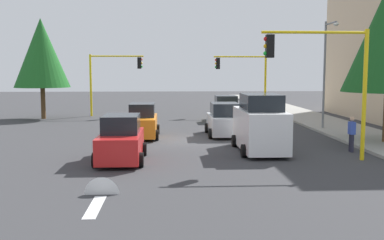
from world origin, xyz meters
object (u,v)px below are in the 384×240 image
at_px(delivery_van_white, 260,125).
at_px(car_yellow, 226,109).
at_px(traffic_signal_far_left, 244,73).
at_px(car_orange, 142,122).
at_px(car_red, 121,140).
at_px(street_lamp_curbside, 327,63).
at_px(car_silver, 224,121).
at_px(traffic_signal_near_left, 324,68).
at_px(traffic_signal_far_right, 113,72).
at_px(tree_opposite_side, 41,53).
at_px(pedestrian_crossing, 352,133).

height_order(delivery_van_white, car_yellow, delivery_van_white).
distance_m(traffic_signal_far_left, car_yellow, 5.67).
bearing_deg(delivery_van_white, car_orange, -130.80).
xyz_separation_m(car_orange, car_red, (7.00, -0.51, 0.00)).
distance_m(street_lamp_curbside, car_silver, 7.84).
distance_m(traffic_signal_far_left, traffic_signal_near_left, 20.00).
bearing_deg(car_yellow, traffic_signal_far_right, -115.95).
distance_m(street_lamp_curbside, car_orange, 12.34).
bearing_deg(delivery_van_white, traffic_signal_near_left, 44.55).
relative_size(traffic_signal_far_left, car_orange, 1.28).
bearing_deg(tree_opposite_side, traffic_signal_far_left, 96.86).
bearing_deg(pedestrian_crossing, street_lamp_curbside, 169.80).
relative_size(delivery_van_white, car_red, 1.18).
bearing_deg(street_lamp_curbside, pedestrian_crossing, -10.20).
bearing_deg(street_lamp_curbside, car_orange, -78.97).
bearing_deg(car_red, pedestrian_crossing, 98.67).
bearing_deg(traffic_signal_far_right, car_red, 7.80).
height_order(street_lamp_curbside, tree_opposite_side, tree_opposite_side).
relative_size(car_red, car_yellow, 1.10).
bearing_deg(car_yellow, pedestrian_crossing, 17.72).
bearing_deg(traffic_signal_far_left, street_lamp_curbside, 19.00).
relative_size(traffic_signal_far_left, delivery_van_white, 1.09).
bearing_deg(tree_opposite_side, car_silver, 52.52).
xyz_separation_m(traffic_signal_far_right, street_lamp_curbside, (10.39, 14.83, 0.62)).
xyz_separation_m(street_lamp_curbside, car_red, (9.27, -12.13, -3.45)).
distance_m(car_red, car_silver, 9.11).
relative_size(traffic_signal_far_left, tree_opposite_side, 0.65).
distance_m(car_silver, pedestrian_crossing, 7.87).
relative_size(delivery_van_white, car_yellow, 1.29).
bearing_deg(pedestrian_crossing, tree_opposite_side, -130.39).
bearing_deg(car_yellow, traffic_signal_near_left, 8.05).
relative_size(car_red, car_silver, 0.99).
relative_size(street_lamp_curbside, car_yellow, 1.89).
bearing_deg(traffic_signal_far_left, tree_opposite_side, -83.14).
xyz_separation_m(traffic_signal_near_left, delivery_van_white, (-2.27, -2.23, -2.70)).
relative_size(tree_opposite_side, car_orange, 1.96).
relative_size(traffic_signal_far_left, car_yellow, 1.41).
distance_m(traffic_signal_far_right, tree_opposite_side, 5.93).
bearing_deg(street_lamp_curbside, traffic_signal_far_left, -161.00).
distance_m(tree_opposite_side, delivery_van_white, 21.74).
bearing_deg(delivery_van_white, traffic_signal_far_left, 173.04).
bearing_deg(street_lamp_curbside, traffic_signal_far_right, -125.02).
xyz_separation_m(traffic_signal_far_right, pedestrian_crossing, (18.02, 13.45, -2.82)).
xyz_separation_m(car_yellow, pedestrian_crossing, (13.58, 4.34, 0.01)).
relative_size(traffic_signal_near_left, car_yellow, 1.52).
relative_size(street_lamp_curbside, delivery_van_white, 1.46).
height_order(traffic_signal_far_left, tree_opposite_side, tree_opposite_side).
bearing_deg(car_yellow, delivery_van_white, -0.13).
relative_size(traffic_signal_far_right, delivery_van_white, 1.09).
relative_size(street_lamp_curbside, pedestrian_crossing, 4.12).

